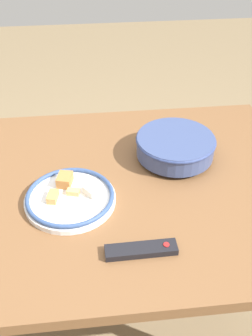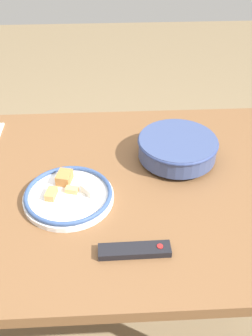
# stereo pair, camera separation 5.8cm
# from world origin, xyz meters

# --- Properties ---
(ground_plane) EXTENTS (8.00, 8.00, 0.00)m
(ground_plane) POSITION_xyz_m (0.00, 0.00, 0.00)
(ground_plane) COLOR #7F6B4C
(dining_table) EXTENTS (1.49, 0.96, 0.75)m
(dining_table) POSITION_xyz_m (0.00, 0.00, 0.67)
(dining_table) COLOR brown
(dining_table) RESTS_ON ground_plane
(noodle_bowl) EXTENTS (0.28, 0.28, 0.09)m
(noodle_bowl) POSITION_xyz_m (-0.33, -0.13, 0.80)
(noodle_bowl) COLOR #384775
(noodle_bowl) RESTS_ON dining_table
(food_plate) EXTENTS (0.29, 0.29, 0.05)m
(food_plate) POSITION_xyz_m (0.05, 0.07, 0.76)
(food_plate) COLOR white
(food_plate) RESTS_ON dining_table
(tv_remote) EXTENTS (0.20, 0.05, 0.02)m
(tv_remote) POSITION_xyz_m (-0.15, 0.30, 0.76)
(tv_remote) COLOR black
(tv_remote) RESTS_ON dining_table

